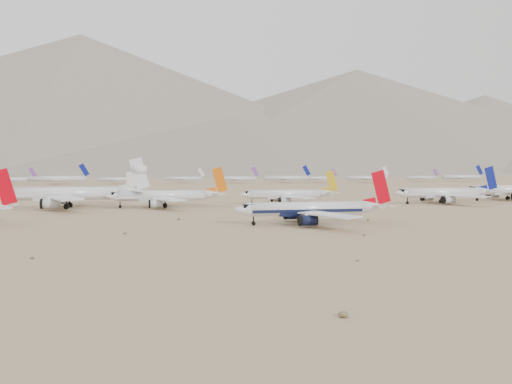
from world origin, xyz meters
The scene contains 10 objects.
ground centered at (0.00, 0.00, 0.00)m, with size 7000.00×7000.00×0.00m, color #987B58.
main_airliner centered at (6.01, -3.58, 4.16)m, with size 42.87×41.87×15.13m.
row2_navy_widebody centered at (84.97, 58.32, 4.53)m, with size 45.63×44.62×16.23m.
row2_gold_tail centered at (17.78, 68.38, 4.04)m, with size 40.58×39.69×14.45m.
row2_orange_tail centered at (-33.43, 60.18, 4.45)m, with size 44.44×43.47×15.85m.
row2_white_trijet centered at (-68.90, 63.46, 5.68)m, with size 55.33×54.07×19.61m.
distant_storage_row centered at (17.35, 331.74, 4.44)m, with size 576.60×60.52×16.26m.
mountain_range centered at (70.18, 1648.01, 190.32)m, with size 7354.00×3024.00×470.00m.
foothills centered at (526.68, 1100.00, 67.15)m, with size 4637.50×1395.00×155.00m.
desert_scrub centered at (-11.08, -26.49, 0.28)m, with size 247.37×121.67×0.63m.
Camera 1 is at (-35.83, -136.10, 16.18)m, focal length 35.00 mm.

